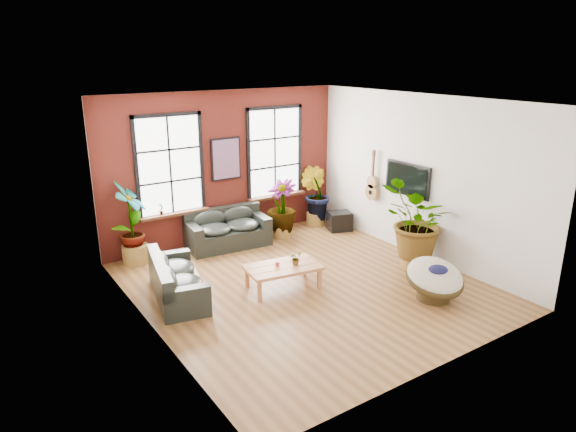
# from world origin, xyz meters

# --- Properties ---
(room) EXTENTS (6.04, 6.54, 3.54)m
(room) POSITION_xyz_m (0.00, 0.15, 1.75)
(room) COLOR brown
(room) RESTS_ON ground
(sofa_back) EXTENTS (1.95, 1.08, 0.86)m
(sofa_back) POSITION_xyz_m (-0.25, 2.78, 0.39)
(sofa_back) COLOR black
(sofa_back) RESTS_ON ground
(sofa_left) EXTENTS (1.18, 2.04, 0.76)m
(sofa_left) POSITION_xyz_m (-2.28, 0.90, 0.34)
(sofa_left) COLOR black
(sofa_left) RESTS_ON ground
(coffee_table) EXTENTS (1.49, 0.99, 0.54)m
(coffee_table) POSITION_xyz_m (-0.41, 0.16, 0.40)
(coffee_table) COLOR #B77041
(coffee_table) RESTS_ON ground
(papasan_chair) EXTENTS (1.28, 1.29, 0.79)m
(papasan_chair) POSITION_xyz_m (1.61, -1.76, 0.40)
(papasan_chair) COLOR #372B13
(papasan_chair) RESTS_ON ground
(poster) EXTENTS (0.74, 0.06, 0.98)m
(poster) POSITION_xyz_m (0.00, 3.18, 1.95)
(poster) COLOR black
(poster) RESTS_ON room
(tv_wall_unit) EXTENTS (0.13, 1.86, 1.20)m
(tv_wall_unit) POSITION_xyz_m (2.93, 0.60, 1.54)
(tv_wall_unit) COLOR black
(tv_wall_unit) RESTS_ON room
(media_box) EXTENTS (0.69, 0.63, 0.47)m
(media_box) POSITION_xyz_m (2.62, 2.17, 0.23)
(media_box) COLOR black
(media_box) RESTS_ON ground
(pot_back_left) EXTENTS (0.71, 0.71, 0.40)m
(pot_back_left) POSITION_xyz_m (-2.35, 2.94, 0.20)
(pot_back_left) COLOR olive
(pot_back_left) RESTS_ON ground
(pot_back_right) EXTENTS (0.58, 0.58, 0.34)m
(pot_back_right) POSITION_xyz_m (2.35, 2.82, 0.17)
(pot_back_right) COLOR olive
(pot_back_right) RESTS_ON ground
(pot_right_wall) EXTENTS (0.66, 0.66, 0.41)m
(pot_right_wall) POSITION_xyz_m (2.49, -0.48, 0.20)
(pot_right_wall) COLOR olive
(pot_right_wall) RESTS_ON ground
(pot_mid) EXTENTS (0.54, 0.54, 0.32)m
(pot_mid) POSITION_xyz_m (1.11, 2.54, 0.16)
(pot_mid) COLOR olive
(pot_mid) RESTS_ON ground
(floor_plant_back_left) EXTENTS (0.99, 1.04, 1.64)m
(floor_plant_back_left) POSITION_xyz_m (-2.38, 2.95, 0.97)
(floor_plant_back_left) COLOR #254512
(floor_plant_back_left) RESTS_ON ground
(floor_plant_back_right) EXTENTS (0.87, 0.94, 1.37)m
(floor_plant_back_right) POSITION_xyz_m (2.34, 2.86, 0.83)
(floor_plant_back_right) COLOR #254512
(floor_plant_back_right) RESTS_ON ground
(floor_plant_right_wall) EXTENTS (1.73, 1.59, 1.63)m
(floor_plant_right_wall) POSITION_xyz_m (2.47, -0.49, 0.97)
(floor_plant_right_wall) COLOR #254512
(floor_plant_right_wall) RESTS_ON ground
(floor_plant_mid) EXTENTS (0.94, 0.94, 1.27)m
(floor_plant_mid) POSITION_xyz_m (1.14, 2.58, 0.78)
(floor_plant_mid) COLOR #254512
(floor_plant_mid) RESTS_ON ground
(table_plant) EXTENTS (0.28, 0.27, 0.25)m
(table_plant) POSITION_xyz_m (-0.16, 0.09, 0.57)
(table_plant) COLOR #254512
(table_plant) RESTS_ON coffee_table
(sill_plant_left) EXTENTS (0.17, 0.17, 0.27)m
(sill_plant_left) POSITION_xyz_m (-1.65, 3.13, 1.04)
(sill_plant_left) COLOR #254512
(sill_plant_left) RESTS_ON room
(sill_plant_right) EXTENTS (0.19, 0.19, 0.27)m
(sill_plant_right) POSITION_xyz_m (1.70, 3.13, 1.04)
(sill_plant_right) COLOR #254512
(sill_plant_right) RESTS_ON room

